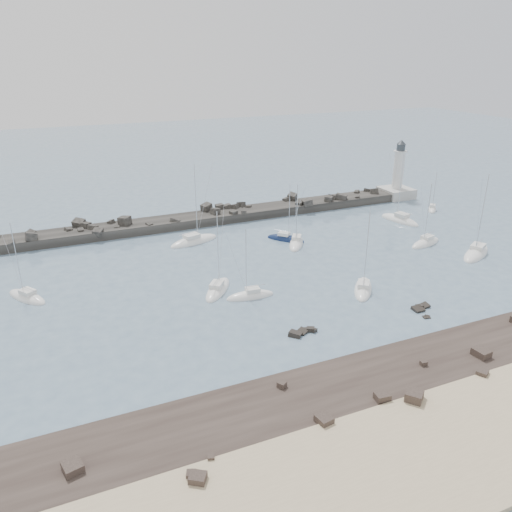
{
  "coord_description": "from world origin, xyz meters",
  "views": [
    {
      "loc": [
        -31.33,
        -57.17,
        33.29
      ],
      "look_at": [
        -1.49,
        12.0,
        2.18
      ],
      "focal_mm": 35.0,
      "sensor_mm": 36.0,
      "label": 1
    }
  ],
  "objects_px": {
    "sailboat_6": "(286,239)",
    "sailboat_8": "(400,221)",
    "sailboat_3": "(250,296)",
    "sailboat_5": "(363,289)",
    "sailboat_9": "(476,254)",
    "sailboat_0": "(27,298)",
    "sailboat_10": "(432,209)",
    "lighthouse": "(397,185)",
    "sailboat_7": "(426,243)",
    "sailboat_4": "(296,244)",
    "sailboat_1": "(218,290)",
    "sailboat_2": "(194,242)"
  },
  "relations": [
    {
      "from": "sailboat_8",
      "to": "sailboat_9",
      "type": "height_order",
      "value": "sailboat_9"
    },
    {
      "from": "sailboat_8",
      "to": "sailboat_3",
      "type": "bearing_deg",
      "value": -155.05
    },
    {
      "from": "lighthouse",
      "to": "sailboat_5",
      "type": "height_order",
      "value": "lighthouse"
    },
    {
      "from": "sailboat_5",
      "to": "sailboat_9",
      "type": "xyz_separation_m",
      "value": [
        26.46,
        3.95,
        0.01
      ]
    },
    {
      "from": "sailboat_0",
      "to": "sailboat_7",
      "type": "height_order",
      "value": "sailboat_7"
    },
    {
      "from": "sailboat_0",
      "to": "sailboat_10",
      "type": "relative_size",
      "value": 1.33
    },
    {
      "from": "sailboat_3",
      "to": "sailboat_6",
      "type": "distance_m",
      "value": 24.63
    },
    {
      "from": "lighthouse",
      "to": "sailboat_7",
      "type": "bearing_deg",
      "value": -118.18
    },
    {
      "from": "sailboat_7",
      "to": "sailboat_8",
      "type": "height_order",
      "value": "sailboat_8"
    },
    {
      "from": "sailboat_1",
      "to": "sailboat_7",
      "type": "height_order",
      "value": "sailboat_1"
    },
    {
      "from": "sailboat_2",
      "to": "sailboat_10",
      "type": "distance_m",
      "value": 55.29
    },
    {
      "from": "sailboat_1",
      "to": "sailboat_8",
      "type": "bearing_deg",
      "value": 19.02
    },
    {
      "from": "sailboat_7",
      "to": "sailboat_5",
      "type": "bearing_deg",
      "value": -152.09
    },
    {
      "from": "sailboat_6",
      "to": "sailboat_9",
      "type": "bearing_deg",
      "value": -35.9
    },
    {
      "from": "sailboat_1",
      "to": "sailboat_8",
      "type": "xyz_separation_m",
      "value": [
        46.07,
        15.88,
        0.02
      ]
    },
    {
      "from": "sailboat_0",
      "to": "sailboat_5",
      "type": "height_order",
      "value": "sailboat_5"
    },
    {
      "from": "sailboat_8",
      "to": "sailboat_4",
      "type": "bearing_deg",
      "value": -172.51
    },
    {
      "from": "lighthouse",
      "to": "sailboat_8",
      "type": "bearing_deg",
      "value": -125.32
    },
    {
      "from": "sailboat_3",
      "to": "sailboat_5",
      "type": "relative_size",
      "value": 0.88
    },
    {
      "from": "sailboat_1",
      "to": "sailboat_2",
      "type": "xyz_separation_m",
      "value": [
        2.65,
        21.04,
        0.01
      ]
    },
    {
      "from": "sailboat_10",
      "to": "sailboat_8",
      "type": "bearing_deg",
      "value": -162.98
    },
    {
      "from": "sailboat_2",
      "to": "sailboat_4",
      "type": "distance_m",
      "value": 19.13
    },
    {
      "from": "sailboat_2",
      "to": "sailboat_6",
      "type": "height_order",
      "value": "sailboat_2"
    },
    {
      "from": "sailboat_4",
      "to": "sailboat_9",
      "type": "xyz_separation_m",
      "value": [
        26.84,
        -16.92,
        -0.0
      ]
    },
    {
      "from": "sailboat_6",
      "to": "sailboat_10",
      "type": "height_order",
      "value": "sailboat_6"
    },
    {
      "from": "sailboat_6",
      "to": "sailboat_10",
      "type": "distance_m",
      "value": 39.12
    },
    {
      "from": "lighthouse",
      "to": "sailboat_1",
      "type": "bearing_deg",
      "value": -151.18
    },
    {
      "from": "sailboat_0",
      "to": "sailboat_5",
      "type": "relative_size",
      "value": 0.95
    },
    {
      "from": "sailboat_6",
      "to": "sailboat_10",
      "type": "xyz_separation_m",
      "value": [
        38.9,
        4.08,
        0.0
      ]
    },
    {
      "from": "sailboat_9",
      "to": "sailboat_0",
      "type": "bearing_deg",
      "value": 169.78
    },
    {
      "from": "sailboat_6",
      "to": "sailboat_8",
      "type": "xyz_separation_m",
      "value": [
        27.05,
        0.45,
        0.02
      ]
    },
    {
      "from": "sailboat_1",
      "to": "sailboat_5",
      "type": "distance_m",
      "value": 21.8
    },
    {
      "from": "sailboat_0",
      "to": "sailboat_9",
      "type": "height_order",
      "value": "sailboat_9"
    },
    {
      "from": "sailboat_0",
      "to": "sailboat_8",
      "type": "relative_size",
      "value": 0.82
    },
    {
      "from": "sailboat_0",
      "to": "sailboat_6",
      "type": "relative_size",
      "value": 1.05
    },
    {
      "from": "lighthouse",
      "to": "sailboat_2",
      "type": "relative_size",
      "value": 0.93
    },
    {
      "from": "sailboat_4",
      "to": "sailboat_0",
      "type": "bearing_deg",
      "value": -175.28
    },
    {
      "from": "sailboat_5",
      "to": "sailboat_6",
      "type": "relative_size",
      "value": 1.11
    },
    {
      "from": "sailboat_4",
      "to": "sailboat_5",
      "type": "relative_size",
      "value": 0.96
    },
    {
      "from": "sailboat_0",
      "to": "sailboat_8",
      "type": "bearing_deg",
      "value": 5.73
    },
    {
      "from": "sailboat_3",
      "to": "sailboat_2",
      "type": "bearing_deg",
      "value": 92.35
    },
    {
      "from": "sailboat_8",
      "to": "sailboat_9",
      "type": "distance_m",
      "value": 20.39
    },
    {
      "from": "sailboat_2",
      "to": "sailboat_5",
      "type": "bearing_deg",
      "value": -59.4
    },
    {
      "from": "sailboat_3",
      "to": "sailboat_4",
      "type": "xyz_separation_m",
      "value": [
        16.05,
        16.26,
        0.01
      ]
    },
    {
      "from": "sailboat_1",
      "to": "sailboat_3",
      "type": "height_order",
      "value": "sailboat_1"
    },
    {
      "from": "sailboat_3",
      "to": "sailboat_9",
      "type": "xyz_separation_m",
      "value": [
        42.89,
        -0.67,
        0.01
      ]
    },
    {
      "from": "sailboat_4",
      "to": "sailboat_6",
      "type": "xyz_separation_m",
      "value": [
        -0.7,
        3.01,
        -0.01
      ]
    },
    {
      "from": "lighthouse",
      "to": "sailboat_0",
      "type": "bearing_deg",
      "value": -164.71
    },
    {
      "from": "sailboat_3",
      "to": "sailboat_5",
      "type": "height_order",
      "value": "sailboat_5"
    },
    {
      "from": "sailboat_6",
      "to": "sailboat_9",
      "type": "height_order",
      "value": "sailboat_9"
    }
  ]
}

